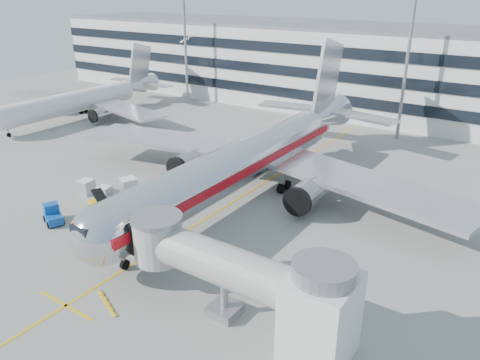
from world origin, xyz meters
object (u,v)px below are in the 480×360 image
Objects in this scene: baggage_tug at (53,215)px; ramp_worker at (138,203)px; cargo_container_front at (105,193)px; cargo_container_right at (129,186)px; belt_loader at (103,208)px; main_jet at (251,157)px; cargo_container_left at (86,187)px.

baggage_tug reaches higher than ramp_worker.
ramp_worker is (5.55, -0.25, 0.22)m from cargo_container_front.
belt_loader is at bearing -72.71° from cargo_container_right.
main_jet is 17.07m from cargo_container_front.
belt_loader reaches higher than ramp_worker.
cargo_container_left is 4.94m from cargo_container_right.
baggage_tug is 1.67× the size of cargo_container_left.
baggage_tug is at bearing -95.63° from cargo_container_right.
cargo_container_left is (-5.63, 2.39, 0.21)m from belt_loader.
cargo_container_left reaches higher than cargo_container_front.
main_jet is at bearing 41.08° from cargo_container_front.
main_jet is 17.19× the size of baggage_tug.
cargo_container_left is 0.92× the size of ramp_worker.
cargo_container_right is at bearing 123.34° from ramp_worker.
baggage_tug reaches higher than cargo_container_left.
baggage_tug is 1.77× the size of cargo_container_front.
cargo_container_front is at bearing 5.23° from cargo_container_left.
belt_loader is at bearing -43.85° from cargo_container_front.
main_jet reaches higher than baggage_tug.
cargo_container_right is (3.98, 2.92, 0.06)m from cargo_container_left.
cargo_container_front is 0.87× the size of ramp_worker.
cargo_container_right is (-11.49, -8.33, -3.32)m from main_jet.
cargo_container_front is (-0.17, 6.87, -0.10)m from baggage_tug.
ramp_worker is (5.38, 6.61, 0.12)m from baggage_tug.
belt_loader is 4.95m from baggage_tug.
belt_loader is at bearing -125.79° from main_jet.
main_jet is at bearing 35.94° from cargo_container_right.
cargo_container_left is at bearing 114.74° from baggage_tug.
main_jet reaches higher than belt_loader.
cargo_container_front is (-1.11, -2.66, -0.17)m from cargo_container_right.
main_jet is 17.19m from belt_loader.
baggage_tug is 1.31× the size of cargo_container_right.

